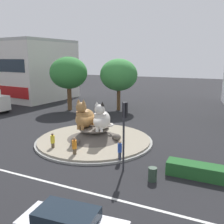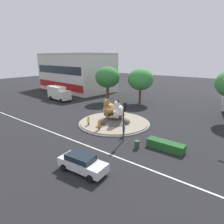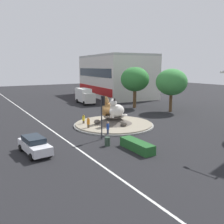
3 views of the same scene
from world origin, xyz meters
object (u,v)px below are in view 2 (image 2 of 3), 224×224
Objects in this scene: pedestrian_yellow_shirt at (88,122)px; litter_bin at (137,145)px; broadleaf_tree_behind_island at (108,77)px; delivery_box_truck at (59,93)px; sedan_on_far_lane at (82,163)px; third_tree_left at (141,79)px; pedestrian_blue_shirt at (124,130)px; shophouse_block at (76,72)px; cat_statue_tabby at (109,108)px; pedestrian_orange_shirt at (99,126)px; traffic_light_mast at (124,114)px; cat_statue_white at (118,110)px.

pedestrian_yellow_shirt is 1.75× the size of litter_bin.
litter_bin is at bearing -144.18° from pedestrian_yellow_shirt.
delivery_box_truck is at bearing -149.10° from broadleaf_tree_behind_island.
third_tree_left is at bearing 104.16° from sedan_on_far_lane.
shophouse_block is at bearing -89.15° from pedestrian_blue_shirt.
shophouse_block reaches higher than cat_statue_tabby.
broadleaf_tree_behind_island is 24.38m from litter_bin.
pedestrian_orange_shirt is (10.86, -15.24, -4.62)m from broadleaf_tree_behind_island.
shophouse_block is at bearing 171.24° from third_tree_left.
broadleaf_tree_behind_island is 1.04× the size of third_tree_left.
third_tree_left is (-8.48, 18.58, 1.86)m from traffic_light_mast.
litter_bin is at bearing 93.12° from pedestrian_blue_shirt.
pedestrian_yellow_shirt is at bearing -20.32° from cat_statue_tabby.
shophouse_block is 14.36× the size of pedestrian_blue_shirt.
traffic_light_mast is at bearing 162.34° from litter_bin.
pedestrian_blue_shirt is 0.25× the size of delivery_box_truck.
pedestrian_orange_shirt is 22.84m from delivery_box_truck.
third_tree_left is at bearing -170.18° from cat_statue_tabby.
shophouse_block is at bearing 146.81° from litter_bin.
cat_statue_tabby is 5.86m from pedestrian_blue_shirt.
pedestrian_blue_shirt is at bearing 32.87° from traffic_light_mast.
pedestrian_orange_shirt is (-4.30, 0.33, -2.48)m from traffic_light_mast.
delivery_box_truck is 29.33m from litter_bin.
shophouse_block is 45.36m from sedan_on_far_lane.
pedestrian_orange_shirt is at bearing -145.57° from pedestrian_yellow_shirt.
traffic_light_mast is at bearing 69.57° from pedestrian_blue_shirt.
delivery_box_truck is at bearing 19.92° from pedestrian_yellow_shirt.
shophouse_block is (-33.01, 22.36, 2.06)m from traffic_light_mast.
third_tree_left is 18.39m from pedestrian_yellow_shirt.
sedan_on_far_lane is 0.69× the size of delivery_box_truck.
cat_statue_white is at bearing 106.26° from sedan_on_far_lane.
pedestrian_yellow_shirt is 0.23× the size of delivery_box_truck.
delivery_box_truck is (-19.53, 5.47, -0.64)m from cat_statue_tabby.
sedan_on_far_lane is at bearing -28.54° from delivery_box_truck.
pedestrian_blue_shirt is (14.35, -14.44, -4.60)m from broadleaf_tree_behind_island.
broadleaf_tree_behind_island is 1.15× the size of delivery_box_truck.
cat_statue_tabby is at bearing -78.88° from third_tree_left.
cat_statue_tabby is 0.60× the size of sedan_on_far_lane.
pedestrian_blue_shirt is at bearing 34.83° from cat_statue_white.
pedestrian_yellow_shirt is 0.33× the size of sedan_on_far_lane.
cat_statue_white is 0.11× the size of shophouse_block.
pedestrian_yellow_shirt is at bearing -20.48° from delivery_box_truck.
broadleaf_tree_behind_island is 20.87m from pedestrian_blue_shirt.
broadleaf_tree_behind_island is at bearing -141.59° from cat_statue_tabby.
pedestrian_blue_shirt is at bearing -37.89° from pedestrian_orange_shirt.
pedestrian_orange_shirt reaches higher than litter_bin.
broadleaf_tree_behind_island reaches higher than cat_statue_white.
traffic_light_mast is at bearing -65.47° from third_tree_left.
third_tree_left is at bearing -3.19° from shophouse_block.
cat_statue_white is 4.70m from pedestrian_yellow_shirt.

